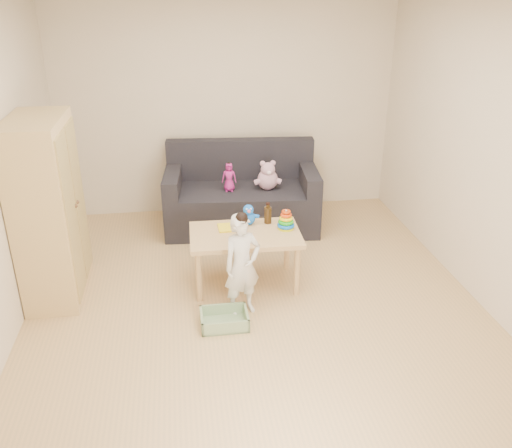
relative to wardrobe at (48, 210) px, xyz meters
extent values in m
plane|color=tan|center=(1.76, -0.44, -0.82)|extent=(4.50, 4.50, 0.00)
plane|color=beige|center=(1.76, 1.81, 0.48)|extent=(4.00, 0.00, 4.00)
plane|color=beige|center=(1.76, -2.69, 0.48)|extent=(4.00, 0.00, 4.00)
plane|color=beige|center=(3.76, -0.44, 0.48)|extent=(0.00, 4.50, 4.50)
cube|color=tan|center=(0.00, 0.00, 0.00)|extent=(0.45, 0.91, 1.63)
cube|color=black|center=(1.85, 1.18, -0.57)|extent=(1.79, 1.01, 0.49)
cube|color=tan|center=(1.72, -0.12, -0.55)|extent=(1.03, 0.66, 0.53)
imported|color=silver|center=(1.64, -0.59, -0.37)|extent=(0.39, 0.32, 0.89)
imported|color=#C3248E|center=(1.70, 1.11, -0.17)|extent=(0.18, 0.13, 0.32)
cylinder|color=#D5D90B|center=(2.11, -0.08, -0.27)|extent=(0.15, 0.15, 0.02)
cylinder|color=silver|center=(2.11, -0.08, -0.18)|extent=(0.02, 0.02, 0.18)
torus|color=blue|center=(2.11, -0.08, -0.25)|extent=(0.16, 0.16, 0.04)
torus|color=green|center=(2.11, -0.08, -0.21)|extent=(0.15, 0.15, 0.04)
torus|color=yellow|center=(2.11, -0.08, -0.18)|extent=(0.13, 0.13, 0.03)
torus|color=#E9400C|center=(2.11, -0.08, -0.14)|extent=(0.11, 0.11, 0.03)
torus|color=#BD370B|center=(2.11, -0.08, -0.11)|extent=(0.09, 0.09, 0.03)
cylinder|color=black|center=(1.97, 0.07, -0.20)|extent=(0.07, 0.07, 0.16)
cylinder|color=black|center=(1.97, 0.07, -0.11)|extent=(0.03, 0.03, 0.04)
cylinder|color=black|center=(1.97, 0.07, -0.08)|extent=(0.04, 0.04, 0.01)
cube|color=yellow|center=(1.58, 0.00, -0.28)|extent=(0.20, 0.20, 0.01)
camera|label=1|loc=(1.16, -4.59, 1.85)|focal=38.00mm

